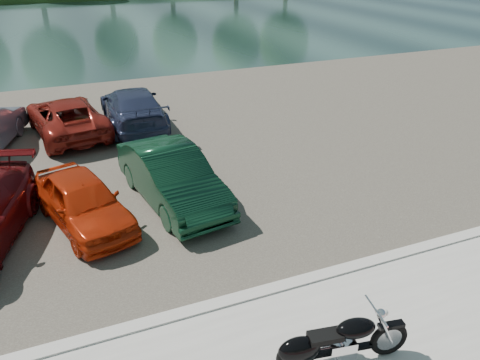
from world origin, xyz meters
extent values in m
cube|color=#ADA9A2|center=(0.00, 2.00, 0.07)|extent=(60.00, 0.30, 0.14)
cube|color=#453F37|center=(0.00, 11.00, 0.02)|extent=(60.00, 18.00, 0.04)
cube|color=#182C2A|center=(0.00, 40.00, 0.00)|extent=(120.00, 40.00, 0.00)
torus|color=black|center=(0.92, -0.26, 0.44)|extent=(0.69, 0.23, 0.68)
torus|color=black|center=(-0.70, 0.01, 0.44)|extent=(0.69, 0.23, 0.68)
cylinder|color=#B2B2B7|center=(0.92, -0.26, 0.44)|extent=(0.46, 0.13, 0.46)
cylinder|color=#B2B2B7|center=(-0.70, 0.01, 0.44)|extent=(0.46, 0.13, 0.46)
cylinder|color=silver|center=(0.77, -0.33, 0.74)|extent=(0.33, 0.10, 0.63)
cylinder|color=silver|center=(0.80, -0.14, 0.74)|extent=(0.33, 0.10, 0.63)
cylinder|color=silver|center=(0.60, -0.20, 1.13)|extent=(0.16, 0.75, 0.04)
sphere|color=silver|center=(0.70, -0.22, 1.05)|extent=(0.18, 0.18, 0.16)
sphere|color=silver|center=(0.77, -0.23, 1.05)|extent=(0.13, 0.13, 0.11)
cube|color=black|center=(0.92, -0.26, 0.75)|extent=(0.47, 0.21, 0.06)
cube|color=black|center=(0.11, -0.13, 0.38)|extent=(1.20, 0.29, 0.08)
cube|color=silver|center=(0.06, -0.12, 0.45)|extent=(0.50, 0.39, 0.34)
cylinder|color=silver|center=(0.16, -0.13, 0.65)|extent=(0.27, 0.22, 0.27)
cylinder|color=silver|center=(-0.04, -0.10, 0.65)|extent=(0.27, 0.22, 0.27)
ellipsoid|color=black|center=(0.29, -0.15, 0.82)|extent=(0.73, 0.46, 0.32)
cube|color=black|center=(-0.24, -0.07, 0.76)|extent=(0.59, 0.36, 0.10)
ellipsoid|color=black|center=(-0.65, 0.00, 0.56)|extent=(0.77, 0.45, 0.50)
cube|color=black|center=(-0.70, 0.01, 0.49)|extent=(0.42, 0.24, 0.30)
cylinder|color=silver|center=(-0.21, 0.09, 0.32)|extent=(1.10, 0.27, 0.09)
cylinder|color=silver|center=(-0.21, 0.09, 0.40)|extent=(1.10, 0.27, 0.09)
imported|color=red|center=(-3.41, 6.14, 0.69)|extent=(2.53, 4.12, 1.31)
imported|color=#0D311E|center=(-1.04, 6.45, 0.79)|extent=(2.29, 4.77, 1.51)
imported|color=maroon|center=(-3.34, 12.90, 0.72)|extent=(3.01, 5.22, 1.37)
imported|color=#2A3252|center=(-0.90, 12.90, 0.79)|extent=(2.18, 5.17, 1.49)
camera|label=1|loc=(-3.61, -4.72, 6.41)|focal=35.00mm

